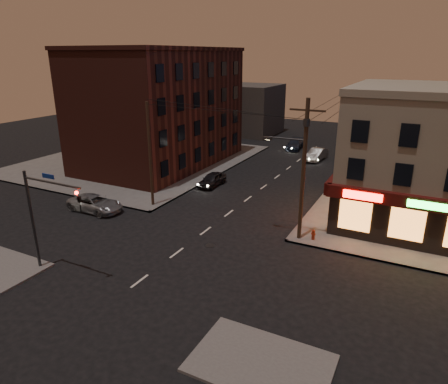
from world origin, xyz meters
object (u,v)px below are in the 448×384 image
Objects in this scene: sedan_far at (295,144)px; fire_hydrant at (313,234)px; sedan_near at (212,180)px; suv_cross at (95,203)px; sedan_mid at (317,154)px.

fire_hydrant is at bearing -75.55° from sedan_far.
sedan_near is 14.89m from fire_hydrant.
sedan_far is at bearing -14.18° from suv_cross.
suv_cross is 18.46m from fire_hydrant.
suv_cross is at bearing -110.45° from sedan_far.
fire_hydrant is (10.19, -27.82, -0.11)m from sedan_far.
sedan_mid is at bearing -53.13° from sedan_far.
sedan_mid reaches higher than fire_hydrant.
fire_hydrant is at bearing -70.00° from sedan_mid.
suv_cross is 1.09× the size of sedan_mid.
fire_hydrant is at bearing -80.88° from suv_cross.
sedan_near is (5.63, 10.63, -0.01)m from suv_cross.
suv_cross is at bearing -109.90° from sedan_mid.
suv_cross reaches higher than fire_hydrant.
suv_cross is 12.02m from sedan_near.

